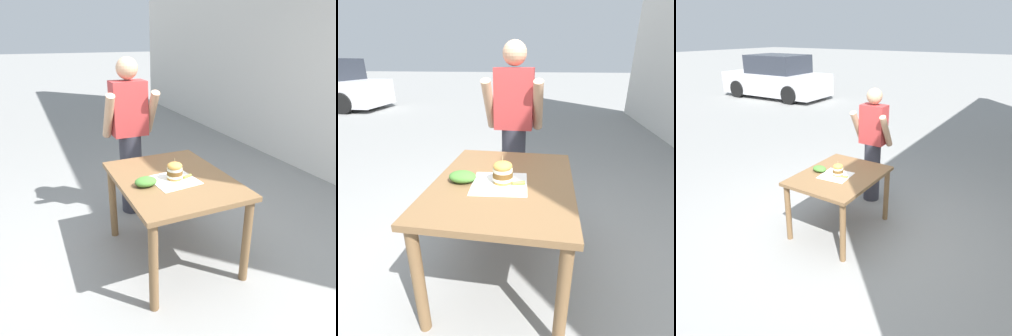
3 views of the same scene
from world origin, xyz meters
TOP-DOWN VIEW (x-y plane):
  - ground_plane at (0.00, 0.00)m, footprint 80.00×80.00m
  - patio_table at (0.00, 0.00)m, footprint 0.91×1.19m
  - serving_paper at (-0.02, -0.05)m, footprint 0.39×0.39m
  - sandwich at (-0.00, -0.03)m, footprint 0.13×0.13m
  - pickle_spear at (0.11, -0.06)m, footprint 0.08×0.05m
  - side_salad at (-0.26, -0.06)m, footprint 0.18×0.14m
  - diner_across_table at (-0.06, 0.96)m, footprint 0.55×0.35m

SIDE VIEW (x-z plane):
  - ground_plane at x=0.00m, z-range 0.00..0.00m
  - patio_table at x=0.00m, z-range 0.27..1.04m
  - serving_paper at x=-0.02m, z-range 0.77..0.78m
  - pickle_spear at x=0.11m, z-range 0.78..0.80m
  - side_salad at x=-0.26m, z-range 0.77..0.85m
  - sandwich at x=0.00m, z-range 0.76..0.94m
  - diner_across_table at x=-0.06m, z-range 0.04..1.73m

